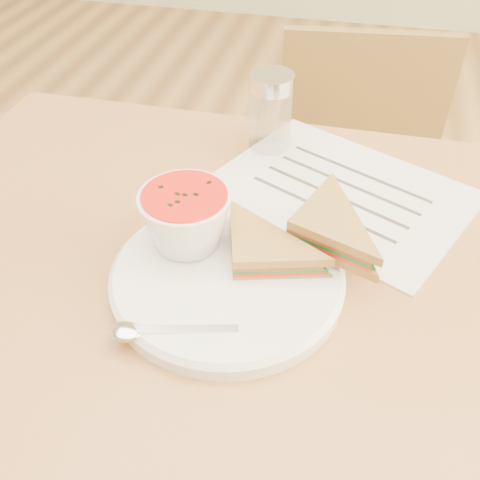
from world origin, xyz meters
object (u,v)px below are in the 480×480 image
(chair_far, at_px, (350,238))
(plate, at_px, (227,277))
(dining_table, at_px, (255,429))
(condiment_shaker, at_px, (270,112))
(soup_bowl, at_px, (186,221))

(chair_far, distance_m, plate, 0.65)
(dining_table, xyz_separation_m, plate, (-0.03, -0.03, 0.38))
(dining_table, relative_size, plate, 3.75)
(plate, relative_size, condiment_shaker, 2.25)
(soup_bowl, bearing_deg, plate, -31.21)
(soup_bowl, relative_size, condiment_shaker, 0.89)
(soup_bowl, height_order, condiment_shaker, condiment_shaker)
(plate, distance_m, condiment_shaker, 0.30)
(plate, distance_m, soup_bowl, 0.08)
(dining_table, relative_size, condiment_shaker, 8.42)
(chair_far, relative_size, soup_bowl, 7.57)
(chair_far, bearing_deg, dining_table, 70.50)
(plate, xyz_separation_m, condiment_shaker, (-0.01, 0.30, 0.05))
(chair_far, bearing_deg, condiment_shaker, 48.67)
(soup_bowl, bearing_deg, dining_table, -1.14)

